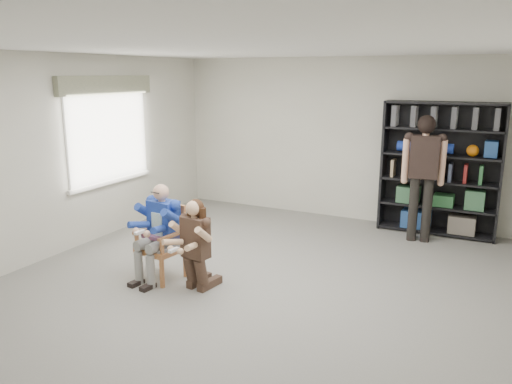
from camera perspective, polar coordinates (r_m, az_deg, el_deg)
The scene contains 8 objects.
room_shell at distance 5.65m, azimuth -0.90°, elevation 1.98°, with size 6.00×7.00×2.80m, color beige, non-canonical shape.
floor at distance 6.08m, azimuth -0.85°, elevation -11.05°, with size 6.00×7.00×0.01m, color slate.
window_left at distance 8.13m, azimuth -16.42°, elevation 6.58°, with size 0.16×2.00×1.75m, color silver, non-canonical shape.
armchair at distance 6.34m, azimuth -10.87°, elevation -5.72°, with size 0.54×0.53×0.94m, color #AD6D30, non-canonical shape.
seated_man at distance 6.29m, azimuth -10.92°, elevation -4.51°, with size 0.53×0.73×1.22m, color navy, non-canonical shape.
kneeling_woman at distance 5.89m, azimuth -7.09°, elevation -6.14°, with size 0.47×0.75×1.12m, color #3B2820, non-canonical shape.
bookshelf at distance 8.37m, azimuth 20.27°, elevation 2.46°, with size 1.80×0.38×2.10m, color black, non-canonical shape.
standing_man at distance 7.90m, azimuth 18.47°, elevation 1.30°, with size 0.59×0.33×1.91m, color black, non-canonical shape.
Camera 1 is at (2.55, -4.92, 2.52)m, focal length 35.00 mm.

